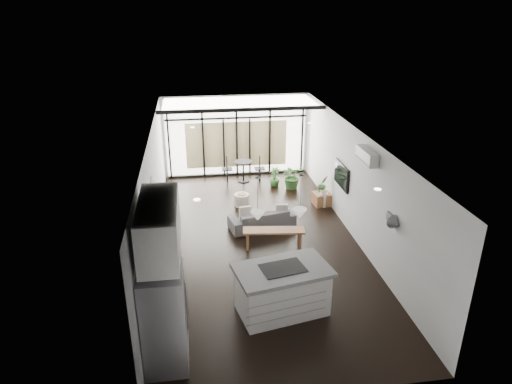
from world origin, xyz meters
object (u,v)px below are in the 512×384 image
object	(u,v)px
console_bench	(274,238)
pouf	(242,200)
milk_can	(323,198)
tv	(342,175)
fridge	(164,319)
sofa	(262,216)
island	(282,290)

from	to	relation	value
console_bench	pouf	distance (m)	2.67
milk_can	tv	distance (m)	1.37
fridge	console_bench	xyz separation A→B (m)	(2.49, 3.61, -0.66)
sofa	pouf	xyz separation A→B (m)	(-0.38, 1.50, -0.17)
sofa	tv	distance (m)	2.43
console_bench	sofa	bearing A→B (deg)	102.83
fridge	tv	size ratio (longest dim) A/B	1.64
fridge	console_bench	distance (m)	4.43
console_bench	fridge	bearing A→B (deg)	-117.60
island	fridge	distance (m)	2.48
console_bench	island	bearing A→B (deg)	-89.69
pouf	milk_can	size ratio (longest dim) A/B	0.85
pouf	tv	world-z (taller)	tv
sofa	tv	size ratio (longest dim) A/B	1.61
pouf	console_bench	bearing A→B (deg)	-79.34
island	sofa	size ratio (longest dim) A/B	1.02
fridge	sofa	size ratio (longest dim) A/B	1.02
fridge	console_bench	world-z (taller)	fridge
island	fridge	size ratio (longest dim) A/B	1.00
island	tv	xyz separation A→B (m)	(2.40, 3.87, 0.81)
island	sofa	world-z (taller)	island
pouf	tv	bearing A→B (deg)	-26.16
fridge	pouf	bearing A→B (deg)	72.26
island	milk_can	distance (m)	5.23
island	console_bench	world-z (taller)	island
fridge	milk_can	size ratio (longest dim) A/B	3.42
console_bench	milk_can	size ratio (longest dim) A/B	2.87
island	pouf	bearing A→B (deg)	80.69
island	milk_can	world-z (taller)	island
pouf	tv	xyz separation A→B (m)	(2.60, -1.28, 1.12)
fridge	sofa	world-z (taller)	fridge
pouf	milk_can	distance (m)	2.43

